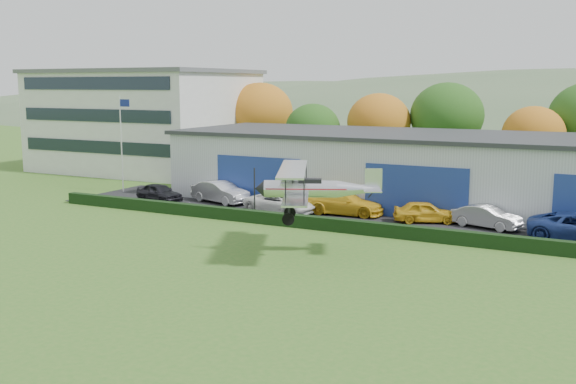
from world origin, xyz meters
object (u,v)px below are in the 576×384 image
at_px(car_3, 344,203).
at_px(car_4, 425,212).
at_px(car_5, 487,217).
at_px(biplane, 312,187).
at_px(hangar, 439,170).
at_px(car_0, 159,193).
at_px(flagpole, 122,135).
at_px(car_1, 220,192).
at_px(office_block, 145,120).
at_px(car_2, 280,203).

height_order(car_3, car_4, car_3).
bearing_deg(car_5, biplane, 162.24).
bearing_deg(hangar, car_0, -156.08).
height_order(hangar, car_5, hangar).
bearing_deg(flagpole, hangar, 13.51).
relative_size(car_3, car_5, 1.27).
height_order(hangar, car_1, hangar).
distance_m(office_block, car_1, 23.21).
relative_size(hangar, car_5, 9.48).
bearing_deg(hangar, car_3, -125.03).
bearing_deg(flagpole, car_4, -1.92).
distance_m(hangar, car_4, 7.17).
bearing_deg(car_3, car_4, -95.28).
height_order(car_0, car_4, car_0).
relative_size(car_2, biplane, 0.68).
relative_size(flagpole, car_4, 1.97).
bearing_deg(car_3, flagpole, 83.15).
bearing_deg(car_1, car_3, -74.89).
bearing_deg(car_1, car_0, 127.17).
relative_size(office_block, car_5, 4.81).
relative_size(hangar, car_1, 8.09).
relative_size(office_block, car_0, 5.02).
bearing_deg(car_4, flagpole, 65.11).
height_order(car_2, car_3, car_3).
bearing_deg(car_3, hangar, -39.62).
bearing_deg(car_3, car_5, -94.38).
relative_size(car_0, car_1, 0.82).
relative_size(car_1, car_2, 0.98).
height_order(car_3, car_5, car_3).
bearing_deg(car_2, car_5, -79.17).
bearing_deg(car_0, car_1, -54.26).
xyz_separation_m(car_1, biplane, (12.62, -10.72, 2.72)).
xyz_separation_m(car_4, car_5, (3.87, 0.10, 0.01)).
bearing_deg(biplane, car_5, 32.41).
relative_size(flagpole, car_0, 1.95).
height_order(hangar, car_4, hangar).
xyz_separation_m(car_0, biplane, (17.00, -8.95, 2.85)).
bearing_deg(car_0, biplane, -104.01).
height_order(flagpole, car_3, flagpole).
relative_size(flagpole, car_1, 1.59).
bearing_deg(car_3, car_1, 85.32).
bearing_deg(car_3, car_0, 92.31).
bearing_deg(flagpole, car_0, -24.21).
xyz_separation_m(car_0, car_3, (14.47, 1.75, 0.09)).
distance_m(office_block, car_0, 21.25).
distance_m(office_block, car_5, 40.48).
relative_size(car_0, biplane, 0.55).
xyz_separation_m(flagpole, car_1, (10.05, -0.78, -3.91)).
bearing_deg(car_2, flagpole, 86.06).
bearing_deg(biplane, hangar, 58.36).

